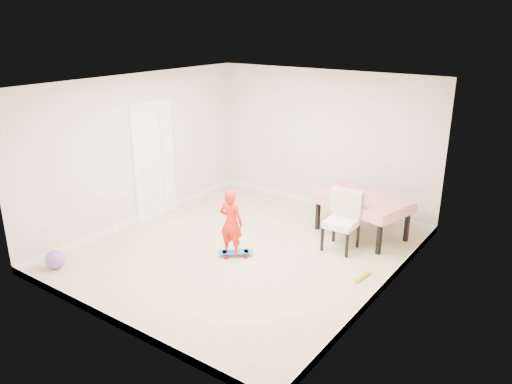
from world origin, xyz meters
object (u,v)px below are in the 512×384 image
Objects in this scene: skateboard at (235,254)px; child at (231,225)px; dining_table at (361,216)px; dining_chair at (341,221)px; balloon at (55,259)px.

skateboard is 0.48m from child.
child reaches higher than skateboard.
dining_table is 0.71m from dining_chair.
dining_chair reaches higher than skateboard.
child reaches higher than balloon.
skateboard is 0.53× the size of child.
skateboard is at bearing -170.70° from child.
skateboard is at bearing -109.36° from dining_table.
dining_table is 2.67× the size of skateboard.
dining_table is 1.54× the size of dining_chair.
balloon is (-3.09, -2.99, -0.33)m from dining_chair.
balloon is at bearing -116.29° from dining_table.
balloon is at bearing -176.30° from skateboard.
dining_chair is 3.37× the size of balloon.
dining_table is 4.84m from balloon.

